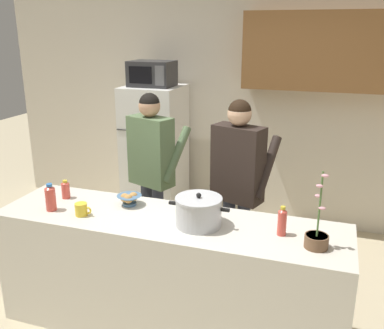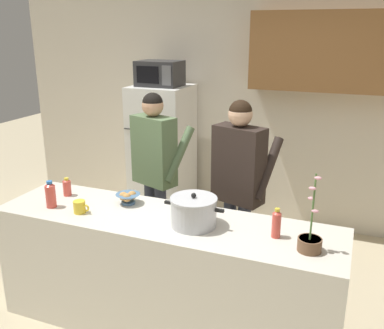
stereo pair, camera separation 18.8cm
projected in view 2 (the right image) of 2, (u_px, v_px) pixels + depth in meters
name	position (u px, v px, depth m)	size (l,w,h in m)	color
ground_plane	(166.00, 325.00, 3.40)	(14.00, 14.00, 0.00)	#C6B793
back_wall_unit	(271.00, 100.00, 4.84)	(6.00, 0.48, 2.60)	beige
kitchen_island	(165.00, 274.00, 3.26)	(2.59, 0.68, 0.92)	silver
refrigerator	(162.00, 154.00, 5.11)	(0.64, 0.68, 1.62)	white
microwave	(160.00, 73.00, 4.81)	(0.48, 0.37, 0.28)	#2D2D30
person_near_pot	(155.00, 159.00, 4.05)	(0.61, 0.55, 1.69)	#33384C
person_by_sink	(239.00, 174.00, 3.63)	(0.60, 0.54, 1.70)	#33384C
cooking_pot	(194.00, 212.00, 2.99)	(0.44, 0.33, 0.24)	silver
coffee_mug	(80.00, 207.00, 3.21)	(0.13, 0.09, 0.10)	yellow
bread_bowl	(128.00, 198.00, 3.37)	(0.19, 0.19, 0.10)	#4C7299
bottle_near_edge	(51.00, 194.00, 3.29)	(0.08, 0.08, 0.21)	#D84C3F
bottle_mid_counter	(276.00, 223.00, 2.82)	(0.06, 0.06, 0.21)	#D84C3F
bottle_far_corner	(67.00, 187.00, 3.53)	(0.07, 0.07, 0.15)	#D84C3F
potted_orchid	(310.00, 241.00, 2.65)	(0.15, 0.15, 0.50)	brown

